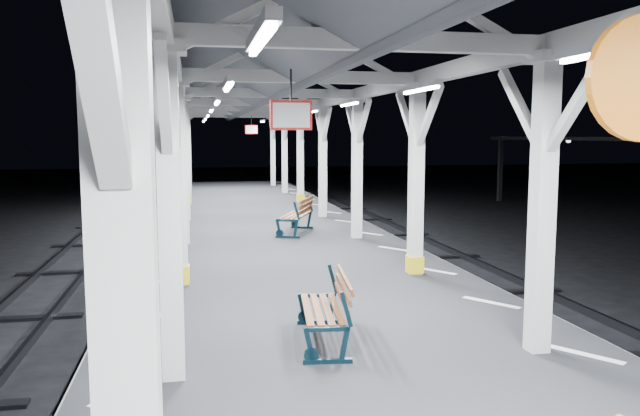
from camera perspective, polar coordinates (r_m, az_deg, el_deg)
name	(u,v)px	position (r m, az deg, el deg)	size (l,w,h in m)	color
ground	(327,382)	(9.06, 0.63, -15.58)	(120.00, 120.00, 0.00)	black
platform	(327,347)	(8.88, 0.64, -12.60)	(6.00, 50.00, 1.00)	black
hazard_stripes_left	(144,322)	(8.58, -15.83, -10.02)	(1.00, 48.00, 0.01)	silver
hazard_stripes_right	(491,302)	(9.53, 15.37, -8.33)	(1.00, 48.00, 0.01)	silver
canopy	(328,48)	(8.44, 0.71, 14.39)	(5.40, 49.00, 4.65)	beige
bench_mid	(329,307)	(7.41, 0.87, -9.03)	(0.72, 1.53, 0.80)	black
bench_far	(299,214)	(15.51, -1.95, -0.59)	(1.17, 1.75, 0.89)	black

